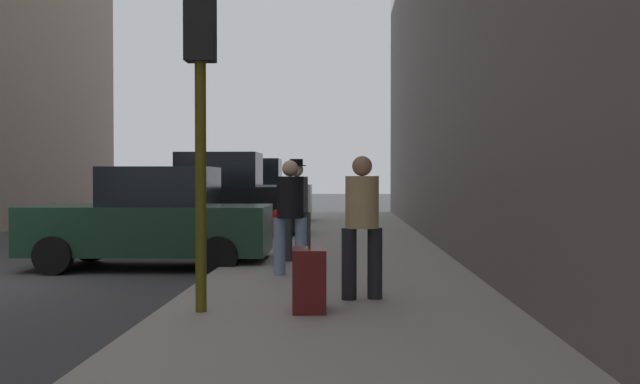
{
  "coord_description": "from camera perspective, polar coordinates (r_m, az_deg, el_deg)",
  "views": [
    {
      "loc": [
        6.06,
        -10.61,
        1.6
      ],
      "look_at": [
        5.51,
        4.9,
        1.29
      ],
      "focal_mm": 40.0,
      "sensor_mm": 36.0,
      "label": 1
    }
  ],
  "objects": [
    {
      "name": "pedestrian_in_tan_coat",
      "position": [
        8.51,
        3.38,
        -2.2
      ],
      "size": [
        0.53,
        0.49,
        1.71
      ],
      "color": "black",
      "rests_on": "sidewalk"
    },
    {
      "name": "sidewalk",
      "position": [
        10.72,
        1.71,
        -7.03
      ],
      "size": [
        4.0,
        40.0,
        0.15
      ],
      "primitive_type": "cube",
      "color": "gray",
      "rests_on": "ground_plane"
    },
    {
      "name": "parked_white_van",
      "position": [
        24.53,
        -5.97,
        -0.19
      ],
      "size": [
        4.63,
        2.12,
        2.25
      ],
      "color": "silver",
      "rests_on": "ground_plane"
    },
    {
      "name": "rolling_suitcase",
      "position": [
        7.81,
        -0.87,
        -7.02
      ],
      "size": [
        0.39,
        0.58,
        1.04
      ],
      "color": "#591414",
      "rests_on": "sidewalk"
    },
    {
      "name": "parked_dark_green_sedan",
      "position": [
        12.95,
        -13.26,
        -2.21
      ],
      "size": [
        4.23,
        2.11,
        1.79
      ],
      "color": "#193828",
      "rests_on": "ground_plane"
    },
    {
      "name": "pedestrian_in_jeans",
      "position": [
        10.6,
        -2.4,
        -1.53
      ],
      "size": [
        0.5,
        0.41,
        1.71
      ],
      "color": "#728CB2",
      "rests_on": "sidewalk"
    },
    {
      "name": "pedestrian_with_beanie",
      "position": [
        12.43,
        -1.9,
        -0.99
      ],
      "size": [
        0.53,
        0.47,
        1.78
      ],
      "color": "#333338",
      "rests_on": "sidewalk"
    },
    {
      "name": "fire_hydrant",
      "position": [
        16.81,
        -3.47,
        -2.62
      ],
      "size": [
        0.42,
        0.22,
        0.7
      ],
      "color": "red",
      "rests_on": "sidewalk"
    },
    {
      "name": "traffic_light",
      "position": [
        7.88,
        -9.54,
        9.58
      ],
      "size": [
        0.32,
        0.32,
        3.6
      ],
      "color": "#514C0F",
      "rests_on": "sidewalk"
    },
    {
      "name": "parked_black_suv",
      "position": [
        18.69,
        -8.49,
        -0.61
      ],
      "size": [
        4.61,
        2.07,
        2.25
      ],
      "color": "black",
      "rests_on": "ground_plane"
    }
  ]
}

